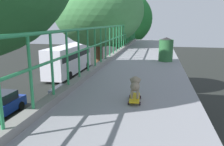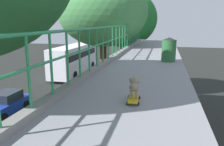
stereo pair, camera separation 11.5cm
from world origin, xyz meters
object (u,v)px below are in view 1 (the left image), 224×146
object	(u,v)px
car_grey_fifth	(10,143)
toy_skateboard	(135,98)
car_green_seventh	(66,96)
litter_bin	(166,49)
city_bus	(69,58)
small_dog	(135,84)
car_blue_sixth	(0,105)

from	to	relation	value
car_grey_fifth	toy_skateboard	size ratio (longest dim) A/B	7.77
car_grey_fifth	toy_skateboard	distance (m)	9.42
car_green_seventh	car_grey_fifth	bearing A→B (deg)	-90.14
car_green_seventh	litter_bin	bearing A→B (deg)	-46.63
city_bus	small_dog	world-z (taller)	small_dog
car_grey_fifth	small_dog	distance (m)	9.50
city_bus	toy_skateboard	xyz separation A→B (m)	(10.42, -22.16, 3.13)
car_grey_fifth	car_green_seventh	distance (m)	6.75
toy_skateboard	litter_bin	world-z (taller)	litter_bin
toy_skateboard	litter_bin	size ratio (longest dim) A/B	0.62
city_bus	toy_skateboard	world-z (taller)	toy_skateboard
car_green_seventh	litter_bin	world-z (taller)	litter_bin
car_blue_sixth	small_dog	world-z (taller)	small_dog
car_blue_sixth	small_dog	xyz separation A→B (m)	(10.23, -9.09, 4.63)
car_blue_sixth	litter_bin	bearing A→B (deg)	-24.31
car_green_seventh	litter_bin	xyz separation A→B (m)	(7.14, -7.55, 4.74)
small_dog	toy_skateboard	bearing A→B (deg)	-86.87
small_dog	litter_bin	world-z (taller)	litter_bin
city_bus	toy_skateboard	distance (m)	24.69
car_grey_fifth	toy_skateboard	xyz separation A→B (m)	(6.54, -5.05, 4.52)
car_blue_sixth	toy_skateboard	size ratio (longest dim) A/B	7.74
city_bus	litter_bin	size ratio (longest dim) A/B	12.42
car_blue_sixth	litter_bin	distance (m)	12.82
car_grey_fifth	litter_bin	distance (m)	8.69
car_grey_fifth	litter_bin	xyz separation A→B (m)	(7.15, -0.81, 4.88)
car_green_seventh	city_bus	bearing A→B (deg)	110.59
car_grey_fifth	small_dog	bearing A→B (deg)	-37.40
car_grey_fifth	car_blue_sixth	distance (m)	5.52
litter_bin	toy_skateboard	bearing A→B (deg)	-98.23
car_grey_fifth	toy_skateboard	world-z (taller)	toy_skateboard
car_blue_sixth	city_bus	distance (m)	13.08
city_bus	litter_bin	bearing A→B (deg)	-58.39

